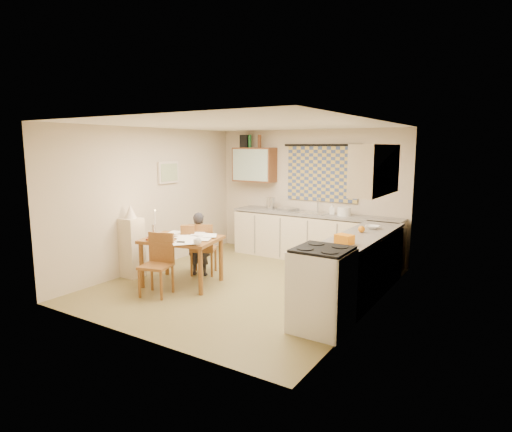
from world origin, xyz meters
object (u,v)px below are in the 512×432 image
Objects in this scene: counter_right at (355,270)px; person at (199,244)px; counter_back at (314,237)px; stove at (322,290)px; dining_table at (182,261)px; shelf_stand at (132,248)px; chair_far at (203,258)px.

counter_right is 2.72× the size of person.
counter_back is 3.29× the size of stove.
shelf_stand is (-0.97, -0.15, 0.12)m from dining_table.
counter_right is 2.28× the size of dining_table.
person is at bearing 37.51° from shelf_stand.
counter_back is at bearing 129.72° from counter_right.
shelf_stand is (-0.90, -0.76, 0.22)m from chair_far.
person reaches higher than counter_back.
dining_table is at bearing 9.02° from shelf_stand.
shelf_stand is at bearing -129.23° from counter_back.
person reaches higher than dining_table.
dining_table is 1.19× the size of person.
dining_table is at bearing 170.52° from stove.
stove is 2.84m from chair_far.
stove is at bearing -63.82° from counter_back.
counter_right is at bearing 90.00° from stove.
stove is (1.41, -2.88, 0.05)m from counter_back.
shelf_stand reaches higher than counter_right.
person is at bearing 86.67° from dining_table.
counter_back reaches higher than chair_far.
counter_right is at bearing -50.28° from counter_back.
counter_back is 2.22m from chair_far.
counter_back is at bearing -150.51° from chair_far.
counter_back is at bearing -144.32° from person.
counter_right is at bearing 156.06° from chair_far.
stove is at bearing -22.40° from dining_table.
chair_far is 0.28m from person.
chair_far is (-2.64, 1.03, -0.22)m from stove.
chair_far reaches higher than dining_table.
counter_right is (1.41, -1.70, -0.00)m from counter_back.
shelf_stand reaches higher than dining_table.
stove is 0.93× the size of person.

